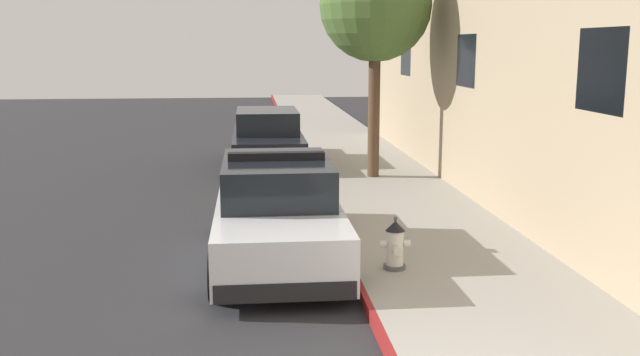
# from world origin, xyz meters

# --- Properties ---
(ground_plane) EXTENTS (31.82, 60.00, 0.20)m
(ground_plane) POSITION_xyz_m (-4.46, 10.00, -0.10)
(ground_plane) COLOR #2B2B2D
(sidewalk_pavement) EXTENTS (3.07, 60.00, 0.15)m
(sidewalk_pavement) POSITION_xyz_m (1.54, 10.00, 0.08)
(sidewalk_pavement) COLOR #9E9991
(sidewalk_pavement) RESTS_ON ground
(curb_painted_edge) EXTENTS (0.08, 60.00, 0.15)m
(curb_painted_edge) POSITION_xyz_m (-0.04, 10.00, 0.08)
(curb_painted_edge) COLOR maroon
(curb_painted_edge) RESTS_ON ground
(storefront_building) EXTENTS (7.08, 20.96, 5.76)m
(storefront_building) POSITION_xyz_m (6.49, 9.20, 2.89)
(storefront_building) COLOR tan
(storefront_building) RESTS_ON ground
(police_cruiser) EXTENTS (1.94, 4.84, 1.68)m
(police_cruiser) POSITION_xyz_m (-1.07, 5.21, 0.74)
(police_cruiser) COLOR white
(police_cruiser) RESTS_ON ground
(parked_car_silver_ahead) EXTENTS (1.94, 4.84, 1.56)m
(parked_car_silver_ahead) POSITION_xyz_m (-1.00, 13.76, 0.74)
(parked_car_silver_ahead) COLOR black
(parked_car_silver_ahead) RESTS_ON ground
(fire_hydrant) EXTENTS (0.44, 0.40, 0.76)m
(fire_hydrant) POSITION_xyz_m (0.55, 4.06, 0.50)
(fire_hydrant) COLOR #4C4C51
(fire_hydrant) RESTS_ON sidewalk_pavement
(street_tree) EXTENTS (2.63, 2.63, 5.37)m
(street_tree) POSITION_xyz_m (1.49, 11.24, 4.18)
(street_tree) COLOR brown
(street_tree) RESTS_ON sidewalk_pavement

